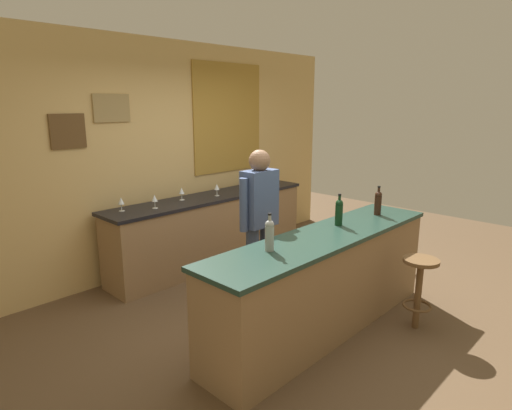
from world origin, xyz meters
TOP-DOWN VIEW (x-y plane):
  - ground_plane at (0.00, 0.00)m, footprint 10.00×10.00m
  - back_wall at (0.02, 2.03)m, footprint 6.00×0.09m
  - bar_counter at (0.00, -0.40)m, footprint 2.72×0.60m
  - side_counter at (0.40, 1.65)m, footprint 2.91×0.56m
  - bartender at (-0.06, 0.36)m, footprint 0.52×0.21m
  - bar_stool at (0.62, -1.02)m, footprint 0.32×0.32m
  - wine_bottle_a at (-0.67, -0.32)m, footprint 0.07×0.07m
  - wine_bottle_b at (0.32, -0.31)m, footprint 0.07×0.07m
  - wine_bottle_c at (0.94, -0.39)m, footprint 0.07×0.07m
  - wine_glass_a at (-0.80, 1.74)m, footprint 0.07×0.07m
  - wine_glass_b at (-0.47, 1.59)m, footprint 0.07×0.07m
  - wine_glass_c at (-0.01, 1.72)m, footprint 0.07×0.07m
  - wine_glass_d at (0.45, 1.60)m, footprint 0.07×0.07m
  - coffee_mug at (1.64, 1.67)m, footprint 0.12×0.08m

SIDE VIEW (x-z plane):
  - ground_plane at x=0.00m, z-range 0.00..0.00m
  - side_counter at x=0.40m, z-range 0.00..0.90m
  - bar_stool at x=0.62m, z-range 0.12..0.80m
  - bar_counter at x=0.00m, z-range 0.00..0.92m
  - bartender at x=-0.06m, z-range 0.13..1.75m
  - coffee_mug at x=1.64m, z-range 0.90..1.00m
  - wine_glass_a at x=-0.80m, z-range 0.93..1.09m
  - wine_glass_b at x=-0.47m, z-range 0.93..1.09m
  - wine_glass_c at x=-0.01m, z-range 0.93..1.09m
  - wine_glass_d at x=0.45m, z-range 0.93..1.09m
  - wine_bottle_a at x=-0.67m, z-range 0.90..1.21m
  - wine_bottle_b at x=0.32m, z-range 0.90..1.21m
  - wine_bottle_c at x=0.94m, z-range 0.90..1.21m
  - back_wall at x=0.02m, z-range 0.02..2.82m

